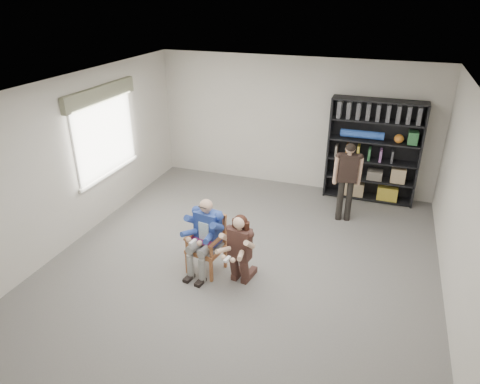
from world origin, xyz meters
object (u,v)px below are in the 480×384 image
at_px(seated_man, 206,236).
at_px(standing_man, 346,182).
at_px(armchair, 206,244).
at_px(kneeling_woman, 239,250).
at_px(bookshelf, 373,151).

bearing_deg(seated_man, standing_man, 62.05).
bearing_deg(armchair, standing_man, 62.05).
xyz_separation_m(seated_man, kneeling_woman, (0.58, -0.12, -0.05)).
distance_m(kneeling_woman, standing_man, 2.79).
bearing_deg(bookshelf, standing_man, -108.35).
xyz_separation_m(seated_man, bookshelf, (2.18, 3.47, 0.43)).
height_order(seated_man, standing_man, standing_man).
bearing_deg(kneeling_woman, armchair, 177.71).
height_order(armchair, standing_man, standing_man).
distance_m(armchair, standing_man, 3.00).
bearing_deg(standing_man, seated_man, -137.92).
bearing_deg(kneeling_woman, seated_man, 177.71).
distance_m(seated_man, kneeling_woman, 0.59).
height_order(kneeling_woman, bookshelf, bookshelf).
bearing_deg(standing_man, bookshelf, 61.08).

